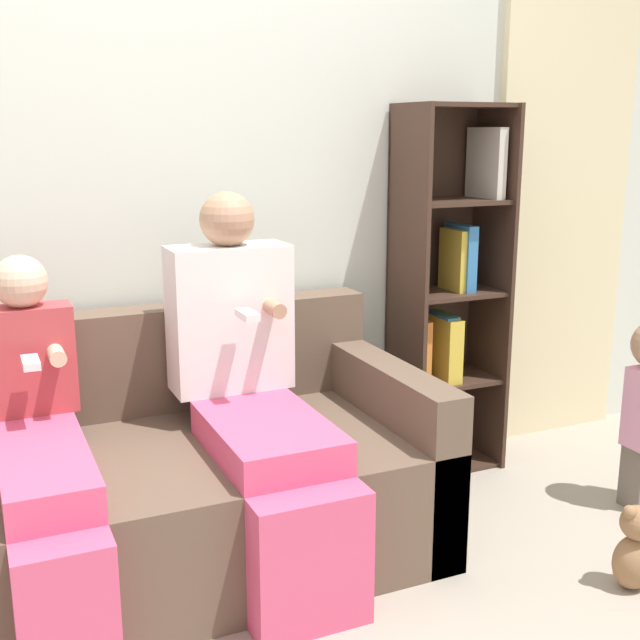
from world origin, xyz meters
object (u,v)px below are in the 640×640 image
at_px(couch, 133,491).
at_px(teddy_bear, 635,549).
at_px(adult_seated, 254,383).
at_px(bookshelf, 444,298).
at_px(child_seated, 42,447).

distance_m(couch, teddy_bear, 1.63).
bearing_deg(adult_seated, bookshelf, 22.46).
distance_m(adult_seated, bookshelf, 1.09).
xyz_separation_m(adult_seated, bookshelf, (1.00, 0.41, 0.12)).
distance_m(couch, bookshelf, 1.51).
bearing_deg(bookshelf, child_seated, -164.41).
height_order(adult_seated, child_seated, adult_seated).
bearing_deg(bookshelf, adult_seated, -157.54).
relative_size(adult_seated, bookshelf, 0.80).
bearing_deg(couch, adult_seated, -12.04).
height_order(adult_seated, teddy_bear, adult_seated).
bearing_deg(bookshelf, couch, -166.76).
height_order(couch, bookshelf, bookshelf).
bearing_deg(child_seated, couch, 26.41).
xyz_separation_m(child_seated, teddy_bear, (1.70, -0.65, -0.39)).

